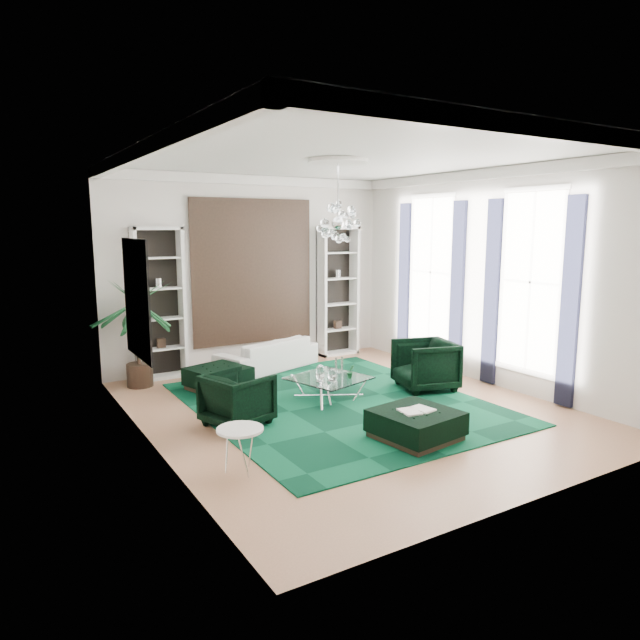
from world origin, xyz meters
TOP-DOWN VIEW (x-y plane):
  - floor at (0.00, 0.00)m, footprint 6.00×7.00m
  - ceiling at (0.00, 0.00)m, footprint 6.00×7.00m
  - wall_back at (0.00, 3.51)m, footprint 6.00×0.02m
  - wall_front at (0.00, -3.51)m, footprint 6.00×0.02m
  - wall_left at (-3.01, 0.00)m, footprint 0.02×7.00m
  - wall_right at (3.01, 0.00)m, footprint 0.02×7.00m
  - crown_molding at (0.00, 0.00)m, footprint 6.00×7.00m
  - ceiling_medallion at (0.00, 0.30)m, footprint 0.90×0.90m
  - tapestry at (0.00, 3.46)m, footprint 2.50×0.06m
  - shelving_left at (-1.95, 3.31)m, footprint 0.90×0.38m
  - shelving_right at (1.95, 3.31)m, footprint 0.90×0.38m
  - painting at (-2.97, 0.60)m, footprint 0.04×1.30m
  - window_near at (2.99, -0.90)m, footprint 0.03×1.10m
  - curtain_near_a at (2.96, -1.68)m, footprint 0.07×0.30m
  - curtain_near_b at (2.96, -0.12)m, footprint 0.07×0.30m
  - window_far at (2.99, 1.50)m, footprint 0.03×1.10m
  - curtain_far_a at (2.96, 0.72)m, footprint 0.07×0.30m
  - curtain_far_b at (2.96, 2.28)m, footprint 0.07×0.30m
  - rug at (0.00, 0.30)m, footprint 4.20×5.00m
  - sofa at (0.00, 2.85)m, footprint 2.26×1.43m
  - armchair_left at (-1.75, 0.20)m, footprint 1.04×1.03m
  - armchair_right at (1.75, 0.20)m, footprint 1.16×1.14m
  - coffee_table at (0.00, 0.55)m, footprint 1.35×1.35m
  - ottoman_side at (-1.35, 2.00)m, footprint 1.12×1.12m
  - ottoman_front at (0.05, -1.55)m, footprint 1.11×1.11m
  - book at (0.05, -1.55)m, footprint 0.46×0.31m
  - side_table at (-2.35, -1.30)m, footprint 0.68×0.68m
  - palm at (-2.45, 2.95)m, footprint 2.03×2.03m
  - chandelier at (0.00, 0.30)m, footprint 1.04×1.04m
  - table_plant at (0.27, 0.32)m, footprint 0.14×0.12m

SIDE VIEW (x-z plane):
  - floor at x=0.00m, z-range -0.02..0.00m
  - rug at x=0.00m, z-range 0.00..0.02m
  - coffee_table at x=0.00m, z-range 0.00..0.37m
  - ottoman_front at x=0.05m, z-range 0.00..0.39m
  - ottoman_side at x=-1.35m, z-range 0.00..0.40m
  - side_table at x=-2.35m, z-range 0.00..0.52m
  - sofa at x=0.00m, z-range 0.00..0.62m
  - armchair_left at x=-1.75m, z-range 0.00..0.76m
  - book at x=0.05m, z-range 0.39..0.43m
  - armchair_right at x=1.75m, z-range 0.00..0.86m
  - table_plant at x=0.27m, z-range 0.37..0.60m
  - palm at x=-2.45m, z-range 0.00..2.46m
  - shelving_left at x=-1.95m, z-range 0.00..2.80m
  - shelving_right at x=1.95m, z-range 0.00..2.80m
  - curtain_near_a at x=2.96m, z-range 0.02..3.27m
  - curtain_near_b at x=2.96m, z-range 0.02..3.27m
  - curtain_far_a at x=2.96m, z-range 0.02..3.27m
  - curtain_far_b at x=2.96m, z-range 0.02..3.27m
  - painting at x=-2.97m, z-range 1.05..2.65m
  - wall_back at x=0.00m, z-range 0.00..3.80m
  - wall_front at x=0.00m, z-range 0.00..3.80m
  - wall_left at x=-3.01m, z-range 0.00..3.80m
  - wall_right at x=3.01m, z-range 0.00..3.80m
  - tapestry at x=0.00m, z-range 0.50..3.30m
  - window_near at x=2.99m, z-range 0.45..3.35m
  - window_far at x=2.99m, z-range 0.45..3.35m
  - chandelier at x=0.00m, z-range 2.50..3.20m
  - crown_molding at x=0.00m, z-range 3.61..3.79m
  - ceiling_medallion at x=0.00m, z-range 3.75..3.79m
  - ceiling at x=0.00m, z-range 3.80..3.82m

